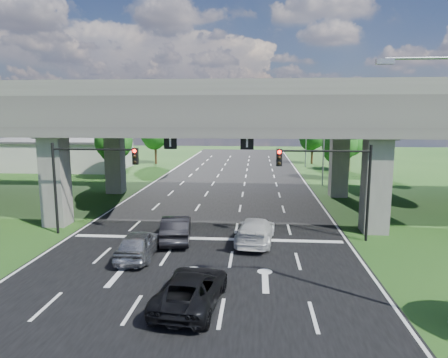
# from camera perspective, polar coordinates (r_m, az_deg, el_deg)

# --- Properties ---
(ground) EXTENTS (160.00, 160.00, 0.00)m
(ground) POSITION_cam_1_polar(r_m,az_deg,el_deg) (22.30, -3.71, -11.29)
(ground) COLOR #1E4616
(ground) RESTS_ON ground
(road) EXTENTS (18.00, 120.00, 0.03)m
(road) POSITION_cam_1_polar(r_m,az_deg,el_deg) (31.79, -1.09, -5.00)
(road) COLOR black
(road) RESTS_ON ground
(overpass) EXTENTS (80.00, 15.00, 10.00)m
(overpass) POSITION_cam_1_polar(r_m,az_deg,el_deg) (32.82, -0.78, 9.39)
(overpass) COLOR #373532
(overpass) RESTS_ON ground
(warehouse) EXTENTS (20.00, 10.00, 4.00)m
(warehouse) POSITION_cam_1_polar(r_m,az_deg,el_deg) (63.08, -22.88, 3.16)
(warehouse) COLOR #9E9E99
(warehouse) RESTS_ON ground
(signal_right) EXTENTS (5.76, 0.54, 6.00)m
(signal_right) POSITION_cam_1_polar(r_m,az_deg,el_deg) (25.31, 15.36, 0.66)
(signal_right) COLOR black
(signal_right) RESTS_ON ground
(signal_left) EXTENTS (5.76, 0.54, 6.00)m
(signal_left) POSITION_cam_1_polar(r_m,az_deg,el_deg) (27.17, -19.11, 1.04)
(signal_left) COLOR black
(signal_left) RESTS_ON ground
(streetlight_far) EXTENTS (3.38, 0.25, 10.00)m
(streetlight_far) POSITION_cam_1_polar(r_m,az_deg,el_deg) (45.25, 13.63, 6.43)
(streetlight_far) COLOR gray
(streetlight_far) RESTS_ON ground
(streetlight_beyond) EXTENTS (3.38, 0.25, 10.00)m
(streetlight_beyond) POSITION_cam_1_polar(r_m,az_deg,el_deg) (61.10, 11.32, 7.14)
(streetlight_beyond) COLOR gray
(streetlight_beyond) RESTS_ON ground
(tree_left_near) EXTENTS (4.50, 4.50, 7.80)m
(tree_left_near) POSITION_cam_1_polar(r_m,az_deg,el_deg) (49.78, -15.46, 5.40)
(tree_left_near) COLOR black
(tree_left_near) RESTS_ON ground
(tree_left_mid) EXTENTS (3.91, 3.90, 6.76)m
(tree_left_mid) POSITION_cam_1_polar(r_m,az_deg,el_deg) (58.35, -15.53, 5.26)
(tree_left_mid) COLOR black
(tree_left_mid) RESTS_ON ground
(tree_left_far) EXTENTS (4.80, 4.80, 8.32)m
(tree_left_far) POSITION_cam_1_polar(r_m,az_deg,el_deg) (64.75, -9.77, 6.67)
(tree_left_far) COLOR black
(tree_left_far) RESTS_ON ground
(tree_right_near) EXTENTS (4.20, 4.20, 7.28)m
(tree_right_near) POSITION_cam_1_polar(r_m,az_deg,el_deg) (49.78, 16.23, 4.99)
(tree_right_near) COLOR black
(tree_right_near) RESTS_ON ground
(tree_right_mid) EXTENTS (3.91, 3.90, 6.76)m
(tree_right_mid) POSITION_cam_1_polar(r_m,az_deg,el_deg) (58.24, 17.56, 5.16)
(tree_right_mid) COLOR black
(tree_right_mid) RESTS_ON ground
(tree_right_far) EXTENTS (4.50, 4.50, 7.80)m
(tree_right_far) POSITION_cam_1_polar(r_m,az_deg,el_deg) (65.35, 12.60, 6.32)
(tree_right_far) COLOR black
(tree_right_far) RESTS_ON ground
(car_silver) EXTENTS (1.81, 4.47, 1.52)m
(car_silver) POSITION_cam_1_polar(r_m,az_deg,el_deg) (22.57, -12.03, -9.10)
(car_silver) COLOR #96989D
(car_silver) RESTS_ON road
(car_dark) EXTENTS (2.30, 4.97, 1.58)m
(car_dark) POSITION_cam_1_polar(r_m,az_deg,el_deg) (25.15, -6.82, -6.99)
(car_dark) COLOR black
(car_dark) RESTS_ON road
(car_white) EXTENTS (2.66, 5.40, 1.51)m
(car_white) POSITION_cam_1_polar(r_m,az_deg,el_deg) (24.68, 4.51, -7.35)
(car_white) COLOR beige
(car_white) RESTS_ON road
(car_trailing) EXTENTS (2.87, 5.27, 1.40)m
(car_trailing) POSITION_cam_1_polar(r_m,az_deg,el_deg) (17.00, -4.68, -15.38)
(car_trailing) COLOR black
(car_trailing) RESTS_ON road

